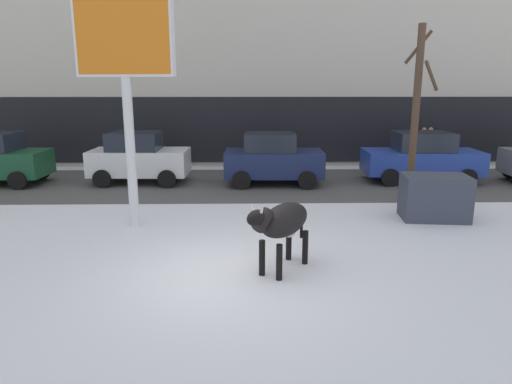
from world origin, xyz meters
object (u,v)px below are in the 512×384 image
car_navy_hatchback (273,159)px  car_blue_sedan (422,157)px  billboard (124,52)px  car_white_hatchback (139,158)px  cow_black (283,222)px  pedestrian_by_cars (423,147)px  bare_tree_right_lot (416,113)px  pedestrian_near_billboard (429,147)px  dumpster (435,197)px

car_navy_hatchback → car_blue_sedan: 5.55m
billboard → car_white_hatchback: bearing=101.2°
cow_black → billboard: billboard is taller
car_white_hatchback → pedestrian_by_cars: car_white_hatchback is taller
bare_tree_right_lot → car_navy_hatchback: bearing=145.3°
car_navy_hatchback → pedestrian_near_billboard: 7.71m
cow_black → dumpster: 5.58m
cow_black → dumpster: (4.37, 3.45, -0.39)m
billboard → bare_tree_right_lot: (7.87, 2.15, -1.57)m
car_white_hatchback → dumpster: bearing=-28.1°
billboard → car_navy_hatchback: 7.12m
cow_black → car_white_hatchback: size_ratio=0.50×
billboard → bare_tree_right_lot: size_ratio=1.06×
car_white_hatchback → bare_tree_right_lot: bearing=-19.4°
car_navy_hatchback → car_blue_sedan: car_navy_hatchback is taller
billboard → dumpster: size_ratio=3.27×
cow_black → dumpster: size_ratio=1.04×
bare_tree_right_lot → pedestrian_by_cars: bearing=66.6°
cow_black → dumpster: bearing=38.3°
pedestrian_by_cars → bare_tree_right_lot: (-2.64, -6.10, 1.86)m
cow_black → billboard: size_ratio=0.32×
cow_black → bare_tree_right_lot: bare_tree_right_lot is taller
car_white_hatchback → bare_tree_right_lot: 9.63m
car_white_hatchback → car_navy_hatchback: size_ratio=1.00×
cow_black → car_blue_sedan: 10.10m
car_navy_hatchback → dumpster: car_navy_hatchback is taller
car_navy_hatchback → cow_black: bearing=-91.8°
car_white_hatchback → car_navy_hatchback: (4.89, -0.35, 0.00)m
car_navy_hatchback → pedestrian_near_billboard: car_navy_hatchback is taller
pedestrian_near_billboard → pedestrian_by_cars: (-0.28, 0.00, 0.00)m
car_blue_sedan → pedestrian_by_cars: bearing=68.8°
car_blue_sedan → pedestrian_by_cars: 3.15m
pedestrian_near_billboard → pedestrian_by_cars: 0.28m
cow_black → billboard: 5.71m
billboard → dumpster: billboard is taller
pedestrian_near_billboard → dumpster: pedestrian_near_billboard is taller
car_white_hatchback → pedestrian_near_billboard: (11.85, 2.95, -0.05)m
car_white_hatchback → dumpster: size_ratio=2.09×
pedestrian_by_cars → car_navy_hatchback: bearing=-153.7°
billboard → car_blue_sedan: 11.30m
billboard → car_white_hatchback: 6.37m
billboard → dumpster: bearing=3.5°
billboard → bare_tree_right_lot: bearing=15.3°
billboard → car_navy_hatchback: size_ratio=1.57×
bare_tree_right_lot → car_white_hatchback: bearing=160.6°
pedestrian_near_billboard → billboard: bearing=-142.6°
car_navy_hatchback → dumpster: bearing=-47.3°
car_blue_sedan → dumpster: 5.04m
car_navy_hatchback → bare_tree_right_lot: bearing=-34.7°
car_blue_sedan → dumpster: bearing=-106.5°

